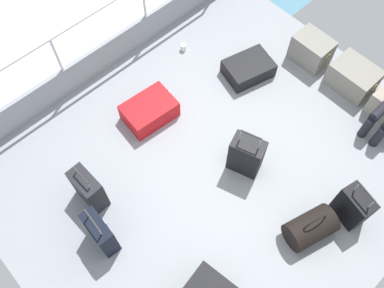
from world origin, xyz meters
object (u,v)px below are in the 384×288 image
Objects in this scene: cargo_crate_1 at (353,77)px; suitcase_3 at (100,233)px; suitcase_2 at (246,155)px; suitcase_6 at (89,189)px; paper_cup at (183,47)px; cargo_crate_0 at (311,50)px; duffel_bag at (310,228)px; suitcase_0 at (353,207)px; suitcase_5 at (248,68)px; suitcase_4 at (149,111)px.

suitcase_3 is (-0.58, -3.79, 0.09)m from cargo_crate_1.
suitcase_2 reaches higher than cargo_crate_1.
paper_cup is (-0.96, 2.34, -0.22)m from suitcase_6.
cargo_crate_0 is 3.74m from suitcase_3.
duffel_bag is at bearing 37.30° from suitcase_6.
cargo_crate_1 is at bearing 125.35° from suitcase_0.
suitcase_2 is 1.28× the size of duffel_bag.
cargo_crate_1 is 1.98m from suitcase_2.
duffel_bag is 6.14× the size of paper_cup.
cargo_crate_1 reaches higher than suitcase_5.
cargo_crate_0 is 0.86× the size of cargo_crate_1.
cargo_crate_0 is 0.79× the size of suitcase_0.
paper_cup is (-2.04, -1.25, -0.13)m from cargo_crate_1.
suitcase_6 is (0.02, -2.70, 0.15)m from suitcase_5.
suitcase_4 is 6.94× the size of paper_cup.
cargo_crate_0 is 3.55m from suitcase_6.
cargo_crate_1 is 3.84m from suitcase_3.
cargo_crate_1 is at bearing 114.43° from duffel_bag.
cargo_crate_0 is at bearing 139.97° from suitcase_0.
duffel_bag reaches higher than cargo_crate_1.
suitcase_0 is at bearing -54.65° from cargo_crate_1.
cargo_crate_0 is 0.75× the size of suitcase_5.
cargo_crate_0 is 0.79× the size of suitcase_4.
duffel_bag reaches higher than suitcase_5.
suitcase_2 reaches higher than duffel_bag.
suitcase_2 reaches higher than suitcase_0.
suitcase_4 is (-1.34, -0.38, -0.15)m from suitcase_2.
suitcase_3 reaches higher than suitcase_0.
suitcase_5 is (0.39, 1.46, -0.02)m from suitcase_4.
cargo_crate_0 is 0.74× the size of suitcase_3.
suitcase_4 is at bearing -173.10° from duffel_bag.
suitcase_5 is 1.01m from paper_cup.
suitcase_0 is (1.10, -1.56, 0.08)m from cargo_crate_1.
cargo_crate_0 is 0.84× the size of suitcase_6.
paper_cup is (-2.97, 0.81, -0.12)m from duffel_bag.
suitcase_0 is at bearing 53.08° from suitcase_3.
suitcase_5 is (-2.20, 0.67, -0.15)m from suitcase_0.
cargo_crate_1 is 0.97× the size of suitcase_6.
suitcase_0 reaches higher than paper_cup.
suitcase_3 is at bearing -126.92° from suitcase_0.
suitcase_0 is 2.71m from suitcase_4.
suitcase_0 is 1.13× the size of duffel_bag.
suitcase_3 is 2.96m from suitcase_5.
duffel_bag is at bearing -15.19° from paper_cup.
suitcase_0 reaches higher than suitcase_5.
suitcase_0 is 6.97× the size of paper_cup.
suitcase_2 reaches higher than cargo_crate_0.
suitcase_3 is 0.54m from suitcase_6.
suitcase_0 is at bearing 17.00° from suitcase_4.
duffel_bag is (2.01, 1.53, -0.09)m from suitcase_6.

